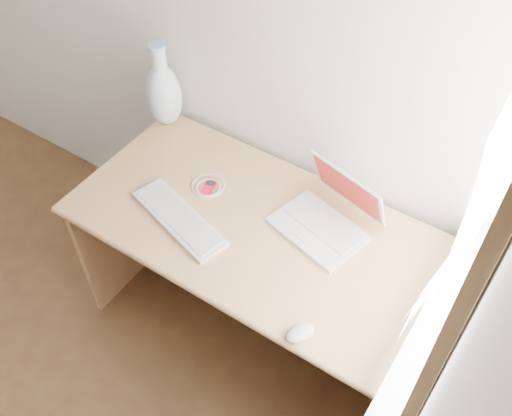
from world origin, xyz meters
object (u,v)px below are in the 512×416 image
Objects in this scene: desk at (268,246)px; external_keyboard at (179,218)px; laptop at (324,214)px; vase at (164,93)px.

desk is 0.39m from external_keyboard.
vase is (-0.83, 0.13, 0.10)m from laptop.
vase reaches higher than desk.
laptop is (0.19, 0.06, 0.25)m from desk.
desk is 3.79× the size of laptop.
external_keyboard is at bearing -133.70° from laptop.
external_keyboard reaches higher than desk.
desk is 3.10× the size of external_keyboard.
laptop reaches higher than external_keyboard.
external_keyboard is 1.17× the size of vase.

